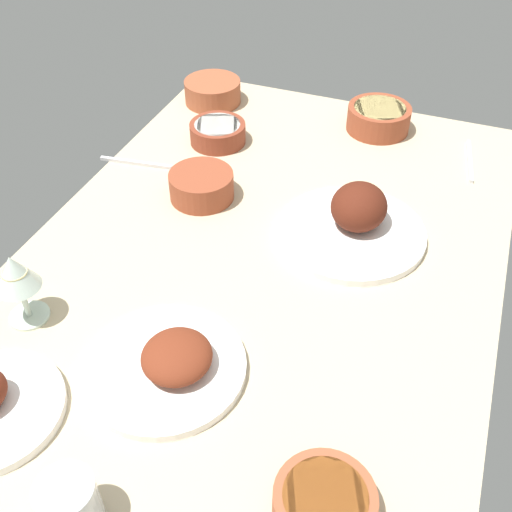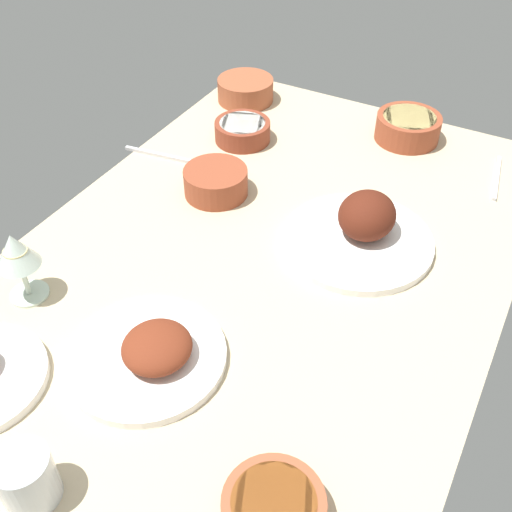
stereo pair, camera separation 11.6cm
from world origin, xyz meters
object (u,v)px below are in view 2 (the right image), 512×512
object	(u,v)px
bowl_potatoes	(216,181)
bowl_sauce	(245,89)
plate_center_main	(150,353)
wine_glass	(16,254)
fork_loose	(159,155)
bowl_pasta	(408,127)
water_tumbler	(27,478)
bowl_cream	(243,130)
spoon_loose	(497,178)
bowl_soup	(274,509)
plate_near_viewer	(362,229)

from	to	relation	value
bowl_potatoes	bowl_sauce	distance (cm)	43.32
plate_center_main	wine_glass	distance (cm)	29.45
fork_loose	bowl_pasta	bearing A→B (deg)	-151.53
bowl_pasta	bowl_sauce	size ratio (longest dim) A/B	1.04
bowl_sauce	water_tumbler	world-z (taller)	water_tumbler
bowl_cream	fork_loose	bearing A→B (deg)	-40.93
fork_loose	spoon_loose	distance (cm)	78.15
water_tumbler	fork_loose	world-z (taller)	water_tumbler
bowl_pasta	spoon_loose	bearing A→B (deg)	73.48
bowl_potatoes	fork_loose	xyz separation A→B (cm)	(-6.13, -19.84, -2.81)
bowl_cream	water_tumbler	world-z (taller)	water_tumbler
bowl_sauce	fork_loose	xyz separation A→B (cm)	(34.33, -4.33, -2.87)
bowl_soup	plate_center_main	bearing A→B (deg)	-114.64
plate_near_viewer	spoon_loose	distance (cm)	40.06
bowl_soup	bowl_cream	xyz separation A→B (cm)	(-80.32, -50.46, 0.13)
bowl_pasta	bowl_sauce	bearing A→B (deg)	-87.97
plate_center_main	bowl_soup	world-z (taller)	plate_center_main
bowl_soup	spoon_loose	distance (cm)	93.61
plate_near_viewer	bowl_soup	xyz separation A→B (cm)	(58.09, 10.79, -0.54)
plate_near_viewer	spoon_loose	world-z (taller)	plate_near_viewer
plate_center_main	water_tumbler	world-z (taller)	water_tumbler
bowl_potatoes	plate_center_main	bearing A→B (deg)	18.62
plate_center_main	fork_loose	world-z (taller)	plate_center_main
wine_glass	spoon_loose	bearing A→B (deg)	139.75
bowl_potatoes	water_tumbler	xyz separation A→B (cm)	(70.86, 14.69, 1.09)
spoon_loose	bowl_sauce	bearing A→B (deg)	76.71
fork_loose	wine_glass	bearing A→B (deg)	89.88
bowl_potatoes	fork_loose	world-z (taller)	bowl_potatoes
bowl_pasta	fork_loose	size ratio (longest dim) A/B	0.89
bowl_cream	water_tumbler	bearing A→B (deg)	12.53
bowl_sauce	fork_loose	world-z (taller)	bowl_sauce
water_tumbler	spoon_loose	distance (cm)	112.59
spoon_loose	wine_glass	bearing A→B (deg)	131.01
bowl_soup	wine_glass	bearing A→B (deg)	-104.78
fork_loose	plate_near_viewer	bearing A→B (deg)	165.59
bowl_soup	bowl_pasta	distance (cm)	101.40
fork_loose	bowl_sauce	bearing A→B (deg)	-104.95
wine_glass	bowl_soup	bearing A→B (deg)	75.22
bowl_pasta	spoon_loose	xyz separation A→B (cm)	(7.01, 23.62, -2.97)
bowl_pasta	spoon_loose	world-z (taller)	bowl_pasta
bowl_pasta	bowl_sauce	distance (cm)	44.69
spoon_loose	plate_near_viewer	bearing A→B (deg)	142.78
bowl_sauce	bowl_potatoes	bearing A→B (deg)	20.98
bowl_soup	bowl_cream	size ratio (longest dim) A/B	1.00
bowl_soup	bowl_pasta	size ratio (longest dim) A/B	0.87
plate_near_viewer	bowl_cream	bearing A→B (deg)	-119.27
bowl_soup	water_tumbler	size ratio (longest dim) A/B	1.57
plate_near_viewer	bowl_pasta	xyz separation A→B (cm)	(-42.14, -4.56, 0.27)
water_tumbler	spoon_loose	world-z (taller)	water_tumbler
plate_near_viewer	wine_glass	size ratio (longest dim) A/B	2.14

